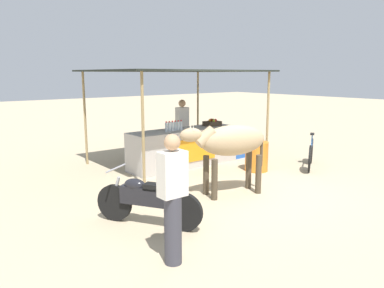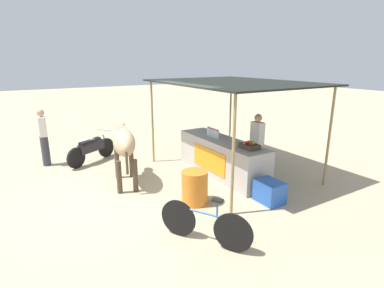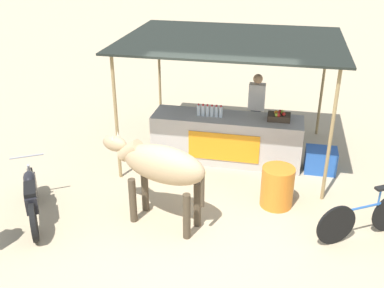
% 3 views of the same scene
% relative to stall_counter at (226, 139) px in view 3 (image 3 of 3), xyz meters
% --- Properties ---
extents(ground_plane, '(60.00, 60.00, 0.00)m').
position_rel_stall_counter_xyz_m(ground_plane, '(0.00, -2.20, -0.48)').
color(ground_plane, tan).
extents(stall_counter, '(3.00, 0.82, 0.96)m').
position_rel_stall_counter_xyz_m(stall_counter, '(0.00, 0.00, 0.00)').
color(stall_counter, '#B2ADA8').
rests_on(stall_counter, ground).
extents(stall_awning, '(4.20, 3.20, 2.45)m').
position_rel_stall_counter_xyz_m(stall_awning, '(0.00, 0.30, 1.87)').
color(stall_awning, black).
rests_on(stall_awning, ground).
extents(water_bottle_row, '(0.52, 0.07, 0.25)m').
position_rel_stall_counter_xyz_m(water_bottle_row, '(-0.35, -0.05, 0.59)').
color(water_bottle_row, silver).
rests_on(water_bottle_row, stall_counter).
extents(fruit_crate, '(0.44, 0.32, 0.18)m').
position_rel_stall_counter_xyz_m(fruit_crate, '(1.01, 0.05, 0.55)').
color(fruit_crate, '#3F3326').
rests_on(fruit_crate, stall_counter).
extents(vendor_behind_counter, '(0.34, 0.22, 1.65)m').
position_rel_stall_counter_xyz_m(vendor_behind_counter, '(0.51, 0.75, 0.37)').
color(vendor_behind_counter, '#383842').
rests_on(vendor_behind_counter, ground).
extents(cooler_box, '(0.60, 0.44, 0.48)m').
position_rel_stall_counter_xyz_m(cooler_box, '(1.89, -0.10, -0.24)').
color(cooler_box, blue).
rests_on(cooler_box, ground).
extents(water_barrel, '(0.56, 0.56, 0.72)m').
position_rel_stall_counter_xyz_m(water_barrel, '(1.10, -1.50, -0.12)').
color(water_barrel, orange).
rests_on(water_barrel, ground).
extents(cow, '(1.85, 0.86, 1.44)m').
position_rel_stall_counter_xyz_m(cow, '(-0.71, -2.41, 0.55)').
color(cow, tan).
rests_on(cow, ground).
extents(motorcycle_parked, '(1.03, 1.58, 0.90)m').
position_rel_stall_counter_xyz_m(motorcycle_parked, '(-2.81, -2.72, -0.05)').
color(motorcycle_parked, black).
rests_on(motorcycle_parked, ground).
extents(bicycle_leaning, '(1.44, 0.90, 0.85)m').
position_rel_stall_counter_xyz_m(bicycle_leaning, '(2.44, -2.13, -0.13)').
color(bicycle_leaning, black).
rests_on(bicycle_leaning, ground).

